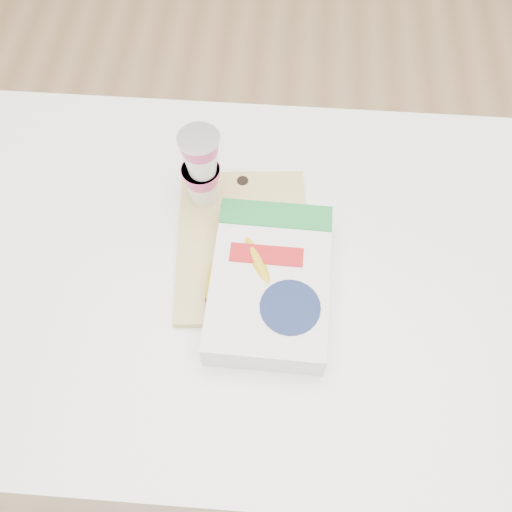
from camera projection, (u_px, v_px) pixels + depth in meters
The scene contains 5 objects.
table at pixel (242, 354), 1.28m from camera, with size 1.09×0.73×0.82m, color silver.
cutting_board at pixel (243, 244), 0.94m from camera, with size 0.21×0.29×0.01m, color tan.
bananas at pixel (238, 255), 0.90m from camera, with size 0.13×0.17×0.06m.
yogurt_stack at pixel (201, 167), 0.91m from camera, with size 0.07×0.07×0.15m.
cereal_box at pixel (270, 282), 0.88m from camera, with size 0.19×0.27×0.06m.
Camera 1 is at (0.06, -0.44, 1.63)m, focal length 40.00 mm.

